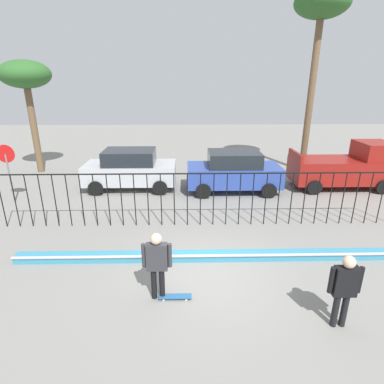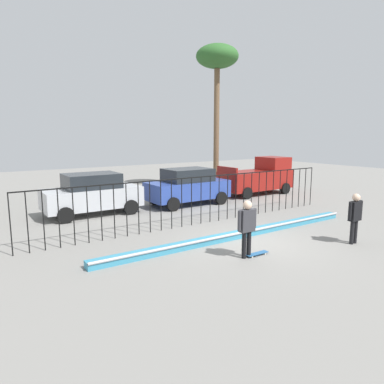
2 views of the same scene
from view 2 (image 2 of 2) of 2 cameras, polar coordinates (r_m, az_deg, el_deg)
ground_plane at (r=12.25m, az=9.83°, el=-8.08°), size 60.00×60.00×0.00m
bowl_coping_ledge at (r=12.70m, az=7.68°, el=-6.83°), size 11.00×0.41×0.27m
perimeter_fence at (r=14.27m, az=1.48°, el=-0.52°), size 14.04×0.04×1.96m
skateboarder at (r=10.48m, az=8.96°, el=-5.13°), size 0.70×0.26×1.74m
skateboard at (r=11.00m, az=10.57°, el=-9.83°), size 0.80×0.20×0.07m
camera_operator at (r=12.89m, az=25.05°, el=-3.24°), size 0.69×0.26×1.71m
parked_car_silver at (r=16.58m, az=-15.96°, el=-0.27°), size 4.30×2.12×1.90m
parked_car_blue at (r=18.23m, az=-0.71°, el=0.95°), size 4.30×2.12×1.90m
pickup_truck at (r=21.97m, az=10.82°, el=2.40°), size 4.70×2.12×2.24m
palm_tree_tall at (r=23.94m, az=4.13°, el=20.30°), size 2.73×2.73×9.33m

